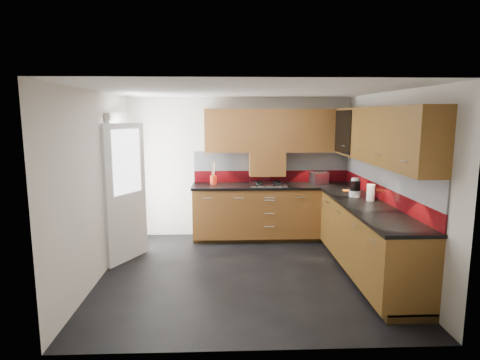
{
  "coord_description": "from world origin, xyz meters",
  "views": [
    {
      "loc": [
        -0.28,
        -5.11,
        2.1
      ],
      "look_at": [
        -0.05,
        0.65,
        1.16
      ],
      "focal_mm": 30.0,
      "sensor_mm": 36.0,
      "label": 1
    }
  ],
  "objects_px": {
    "food_processor": "(355,188)",
    "toaster": "(319,178)",
    "gas_hob": "(268,184)",
    "utensil_pot": "(213,179)"
  },
  "relations": [
    {
      "from": "gas_hob",
      "to": "food_processor",
      "type": "xyz_separation_m",
      "value": [
        1.14,
        -1.0,
        0.11
      ]
    },
    {
      "from": "toaster",
      "to": "food_processor",
      "type": "relative_size",
      "value": 1.24
    },
    {
      "from": "food_processor",
      "to": "toaster",
      "type": "bearing_deg",
      "value": 103.44
    },
    {
      "from": "gas_hob",
      "to": "food_processor",
      "type": "relative_size",
      "value": 2.23
    },
    {
      "from": "toaster",
      "to": "food_processor",
      "type": "bearing_deg",
      "value": -76.56
    },
    {
      "from": "utensil_pot",
      "to": "toaster",
      "type": "xyz_separation_m",
      "value": [
        1.79,
        -0.04,
        0.01
      ]
    },
    {
      "from": "gas_hob",
      "to": "toaster",
      "type": "height_order",
      "value": "toaster"
    },
    {
      "from": "gas_hob",
      "to": "utensil_pot",
      "type": "distance_m",
      "value": 0.93
    },
    {
      "from": "gas_hob",
      "to": "toaster",
      "type": "bearing_deg",
      "value": 5.85
    },
    {
      "from": "gas_hob",
      "to": "toaster",
      "type": "xyz_separation_m",
      "value": [
        0.88,
        0.09,
        0.09
      ]
    }
  ]
}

